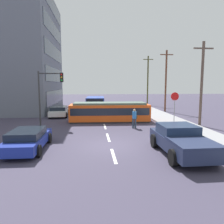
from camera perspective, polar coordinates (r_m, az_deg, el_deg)
name	(u,v)px	position (r m, az deg, el deg)	size (l,w,h in m)	color
ground_plane	(103,119)	(23.23, -2.47, -1.97)	(120.00, 120.00, 0.00)	#3D384B
sidewalk_curb_right	(178,125)	(20.81, 17.17, -3.19)	(3.20, 36.00, 0.14)	gray
lane_stripe_0	(114,156)	(11.58, 0.44, -11.55)	(0.16, 2.40, 0.01)	silver
lane_stripe_1	(108,137)	(15.40, -1.04, -6.75)	(0.16, 2.40, 0.01)	silver
lane_stripe_2	(105,127)	(19.30, -1.90, -3.87)	(0.16, 2.40, 0.01)	silver
lane_stripe_3	(101,114)	(27.82, -2.93, -0.42)	(0.16, 2.40, 0.01)	silver
lane_stripe_4	(99,108)	(33.77, -3.34, 0.94)	(0.16, 2.40, 0.01)	silver
streetcar_tram	(110,112)	(21.78, -0.66, 0.09)	(8.00, 2.72, 1.95)	#EA5118
city_bus	(95,103)	(31.53, -4.44, 2.47)	(2.70, 5.44, 1.92)	#253C92
pedestrian_crossing	(134,117)	(18.52, 5.96, -1.43)	(0.46, 0.36, 1.67)	#2D3B4B
pickup_truck_parked	(181,140)	(12.11, 17.79, -7.14)	(2.31, 5.01, 1.55)	#1F2845
parked_sedan_near	(28,139)	(13.35, -21.44, -6.73)	(2.06, 4.55, 1.19)	navy
parked_sedan_mid	(59,111)	(25.99, -13.89, 0.20)	(2.17, 4.45, 1.19)	silver
stop_sign	(175,101)	(20.98, 16.31, 2.78)	(0.76, 0.07, 2.88)	gray
traffic_light_mast	(49,88)	(20.04, -16.43, 6.07)	(2.22, 0.33, 4.92)	#333333
utility_pole_near	(202,82)	(20.95, 22.72, 7.24)	(1.80, 0.24, 7.49)	brown
utility_pole_mid	(166,80)	(30.76, 14.11, 8.26)	(1.80, 0.24, 8.37)	brown
utility_pole_far	(148,80)	(39.58, 9.48, 8.42)	(1.80, 0.24, 8.78)	#4E4D22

